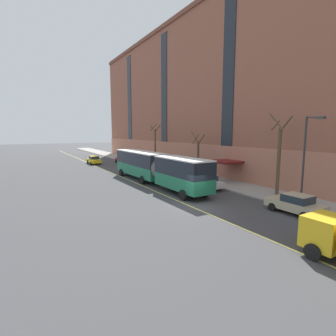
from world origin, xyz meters
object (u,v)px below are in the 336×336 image
Objects in this scene: parked_car_red_3 at (123,159)px; taxi_cab at (94,160)px; street_tree_mid_block at (279,157)px; parked_car_champagne_0 at (295,204)px; parked_car_champagne_4 at (144,165)px; city_bus at (155,167)px; parked_car_champagne_1 at (165,171)px; street_lamp at (307,153)px; parked_car_white_2 at (206,181)px; fire_hydrant at (163,169)px; street_tree_far_uptown at (198,155)px; street_tree_far_downtown at (155,145)px.

parked_car_red_3 is 1.03× the size of taxi_cab.
parked_car_champagne_0 is at bearing -128.98° from street_tree_mid_block.
street_tree_mid_block reaches higher than parked_car_champagne_0.
parked_car_champagne_4 is at bearing -67.88° from taxi_cab.
city_bus is 2.43× the size of street_tree_mid_block.
taxi_cab is (-5.08, 19.15, 0.00)m from parked_car_champagne_1.
city_bus is 2.60× the size of street_lamp.
parked_car_white_2 is 11.04m from street_lamp.
street_tree_mid_block is 10.86× the size of fire_hydrant.
parked_car_white_2 is at bearing -80.11° from taxi_cab.
city_bus is 12.05m from parked_car_champagne_4.
parked_car_champagne_0 reaches higher than fire_hydrant.
street_tree_far_uptown is 8.54× the size of fire_hydrant.
city_bus reaches higher than parked_car_champagne_4.
parked_car_champagne_4 is (0.00, 16.25, -0.00)m from parked_car_white_2.
street_tree_far_uptown reaches higher than city_bus.
parked_car_red_3 is at bearing 115.82° from street_tree_far_downtown.
street_tree_far_downtown is at bearing 62.35° from city_bus.
street_lamp is at bearing -93.56° from street_tree_far_downtown.
parked_car_red_3 is at bearing 89.67° from parked_car_champagne_1.
parked_car_red_3 is at bearing 89.52° from parked_car_white_2.
city_bus is at bearing -117.65° from street_tree_far_downtown.
street_tree_far_downtown reaches higher than fire_hydrant.
street_tree_far_downtown is at bearing -46.61° from taxi_cab.
taxi_cab is 0.63× the size of street_tree_far_downtown.
street_tree_mid_block is at bearing -59.58° from parked_car_white_2.
parked_car_champagne_1 is 0.88× the size of parked_car_red_3.
parked_car_champagne_0 is 19.93m from parked_car_champagne_1.
city_bus is 13.61m from street_tree_mid_block.
street_lamp reaches higher than parked_car_red_3.
street_tree_far_downtown is at bearing 86.44° from street_lamp.
parked_car_red_3 is 1.06× the size of parked_car_champagne_4.
parked_car_champagne_1 is 5.89× the size of fire_hydrant.
parked_car_white_2 and taxi_cab have the same top height.
parked_car_red_3 is at bearing 89.98° from parked_car_champagne_0.
street_lamp is at bearing 14.08° from parked_car_champagne_0.
street_tree_far_downtown reaches higher than parked_car_white_2.
street_tree_far_uptown is at bearing -73.61° from fire_hydrant.
street_tree_far_uptown is 0.82× the size of street_tree_far_downtown.
fire_hydrant is (-0.10, 23.18, -4.09)m from street_lamp.
parked_car_red_3 is 6.66× the size of fire_hydrant.
street_tree_far_uptown is 7.23m from fire_hydrant.
parked_car_champagne_0 is 37.11m from parked_car_red_3.
city_bus is at bearing -108.64° from parked_car_champagne_4.
street_tree_far_downtown is at bearing 89.90° from street_tree_far_uptown.
taxi_cab is at bearing 97.54° from parked_car_champagne_0.
taxi_cab is 6.49× the size of fire_hydrant.
street_tree_far_uptown reaches higher than parked_car_champagne_0.
parked_car_champagne_0 is 6.36m from street_tree_mid_block.
street_lamp is (1.67, 0.42, 3.81)m from parked_car_champagne_0.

